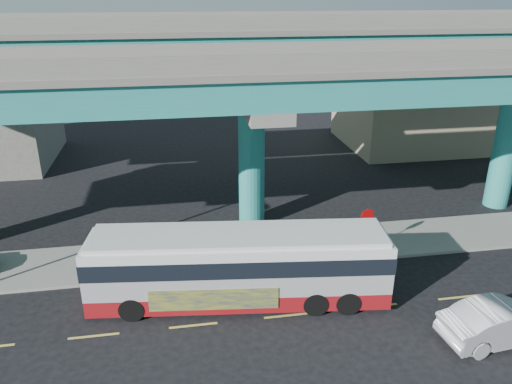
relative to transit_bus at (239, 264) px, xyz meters
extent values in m
plane|color=black|center=(1.84, -1.21, -1.83)|extent=(120.00, 120.00, 0.00)
cube|color=gray|center=(1.84, 4.29, -1.76)|extent=(70.00, 4.00, 0.15)
cube|color=#D8C64C|center=(-6.16, -1.51, -1.83)|extent=(2.00, 0.12, 0.01)
cube|color=#D8C64C|center=(-2.16, -1.51, -1.83)|extent=(2.00, 0.12, 0.01)
cube|color=#D8C64C|center=(1.84, -1.51, -1.83)|extent=(2.00, 0.12, 0.01)
cube|color=#D8C64C|center=(5.84, -1.51, -1.83)|extent=(2.00, 0.12, 0.01)
cube|color=#D8C64C|center=(9.84, -1.51, -1.83)|extent=(2.00, 0.12, 0.01)
cylinder|color=teal|center=(1.84, 7.79, 1.87)|extent=(1.50, 1.50, 7.40)
cube|color=gray|center=(1.84, 7.79, 5.87)|extent=(2.00, 12.00, 0.60)
cube|color=gray|center=(1.84, 11.29, 6.77)|extent=(1.80, 5.00, 1.20)
cylinder|color=teal|center=(17.84, 7.79, 1.87)|extent=(1.50, 1.50, 7.40)
cube|color=gray|center=(17.84, 11.29, 6.77)|extent=(1.80, 5.00, 1.20)
cube|color=teal|center=(1.84, 4.29, 6.87)|extent=(52.00, 5.00, 1.40)
cube|color=gray|center=(1.84, 4.29, 7.72)|extent=(52.00, 5.40, 0.30)
cube|color=gray|center=(1.84, 1.79, 8.27)|extent=(52.00, 0.25, 0.80)
cube|color=gray|center=(1.84, 6.79, 8.27)|extent=(52.00, 0.25, 0.80)
cube|color=teal|center=(1.84, 11.29, 8.07)|extent=(52.00, 5.00, 1.40)
cube|color=gray|center=(1.84, 11.29, 8.92)|extent=(52.00, 5.40, 0.30)
cube|color=gray|center=(1.84, 8.79, 9.47)|extent=(52.00, 0.25, 0.80)
cube|color=gray|center=(1.84, 13.79, 9.47)|extent=(52.00, 0.25, 0.80)
cube|color=tan|center=(19.84, 21.79, 1.67)|extent=(14.00, 10.00, 7.00)
cube|color=black|center=(19.84, 16.69, 3.77)|extent=(12.00, 0.25, 1.20)
cube|color=maroon|center=(-0.02, 0.00, -1.24)|extent=(13.18, 4.30, 0.75)
cube|color=silver|center=(-0.02, 0.00, -0.05)|extent=(13.18, 4.30, 1.62)
cube|color=black|center=(-0.02, 0.00, 0.49)|extent=(13.25, 4.36, 0.75)
cube|color=silver|center=(-0.02, 0.00, 1.08)|extent=(13.18, 4.30, 0.43)
cube|color=silver|center=(-0.02, 0.00, 1.40)|extent=(12.75, 4.00, 0.22)
cube|color=black|center=(6.43, -0.78, 0.32)|extent=(0.36, 2.49, 1.29)
cube|color=black|center=(-6.46, 0.79, 0.32)|extent=(0.36, 2.49, 1.29)
cube|color=navy|center=(-1.26, -1.25, -0.84)|extent=(5.36, 0.70, 0.97)
cylinder|color=black|center=(-4.66, -0.68, -1.29)|extent=(1.11, 0.45, 1.08)
cylinder|color=black|center=(-4.36, 1.79, -1.29)|extent=(1.11, 0.45, 1.08)
cylinder|color=black|center=(3.05, -1.62, -1.29)|extent=(1.11, 0.45, 1.08)
cylinder|color=black|center=(3.35, 0.84, -1.29)|extent=(1.11, 0.45, 1.08)
cylinder|color=black|center=(4.44, -1.79, -1.29)|extent=(1.11, 0.45, 1.08)
cylinder|color=black|center=(4.74, 0.67, -1.29)|extent=(1.11, 0.45, 1.08)
imported|color=silver|center=(9.83, -4.47, -1.00)|extent=(2.72, 5.37, 1.66)
cylinder|color=gray|center=(7.03, 2.99, -0.59)|extent=(0.06, 0.06, 2.18)
cylinder|color=#B20A0A|center=(7.03, 2.96, 0.44)|extent=(0.75, 0.13, 0.75)
camera|label=1|loc=(-2.52, -18.81, 11.11)|focal=35.00mm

